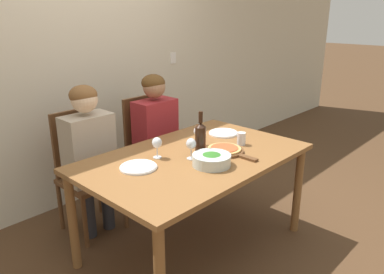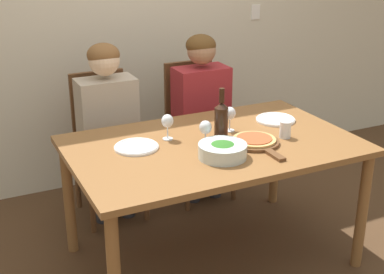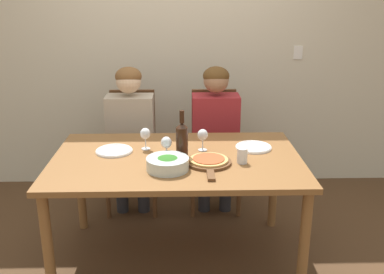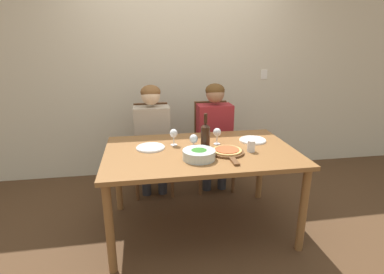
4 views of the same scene
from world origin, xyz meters
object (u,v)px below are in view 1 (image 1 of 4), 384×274
at_px(chair_left, 84,168).
at_px(person_woman, 90,147).
at_px(wine_glass_centre, 191,145).
at_px(chair_right, 149,147).
at_px(wine_bottle, 200,138).
at_px(dinner_plate_left, 138,167).
at_px(dinner_plate_right, 224,133).
at_px(pizza_on_board, 225,150).
at_px(water_tumbler, 241,139).
at_px(person_man, 157,128).
at_px(broccoli_bowl, 212,160).
at_px(wine_glass_left, 157,144).
at_px(wine_glass_right, 198,132).

bearing_deg(chair_left, person_woman, -90.00).
relative_size(person_woman, wine_glass_centre, 8.10).
height_order(chair_right, wine_bottle, wine_bottle).
distance_m(chair_right, dinner_plate_left, 1.09).
xyz_separation_m(dinner_plate_right, pizza_on_board, (-0.33, -0.28, 0.01)).
bearing_deg(water_tumbler, person_man, 96.63).
distance_m(chair_left, dinner_plate_right, 1.19).
bearing_deg(broccoli_bowl, chair_right, 71.36).
height_order(chair_left, dinner_plate_left, chair_left).
bearing_deg(person_woman, dinner_plate_right, -33.51).
bearing_deg(dinner_plate_left, dinner_plate_right, 2.82).
relative_size(person_woman, dinner_plate_left, 4.96).
height_order(broccoli_bowl, wine_glass_centre, wine_glass_centre).
bearing_deg(wine_glass_left, wine_bottle, -36.70).
distance_m(broccoli_bowl, wine_glass_left, 0.40).
relative_size(chair_right, person_woman, 0.81).
bearing_deg(wine_glass_centre, pizza_on_board, -19.11).
bearing_deg(wine_bottle, chair_left, 114.79).
relative_size(wine_bottle, wine_glass_centre, 2.13).
bearing_deg(wine_glass_centre, wine_glass_left, 128.12).
xyz_separation_m(dinner_plate_left, pizza_on_board, (0.62, -0.23, 0.01)).
xyz_separation_m(wine_bottle, wine_glass_right, (0.14, 0.15, -0.02)).
relative_size(broccoli_bowl, wine_glass_right, 1.72).
relative_size(person_woman, dinner_plate_right, 4.96).
distance_m(pizza_on_board, wine_glass_left, 0.51).
distance_m(chair_left, person_man, 0.74).
distance_m(dinner_plate_left, wine_glass_left, 0.23).
distance_m(person_woman, wine_bottle, 0.90).
bearing_deg(chair_right, person_woman, -170.33).
height_order(chair_left, broccoli_bowl, chair_left).
bearing_deg(wine_glass_centre, person_man, 64.43).
height_order(chair_left, chair_right, same).
height_order(dinner_plate_left, wine_glass_left, wine_glass_left).
relative_size(chair_right, wine_glass_left, 6.57).
height_order(dinner_plate_left, pizza_on_board, pizza_on_board).
bearing_deg(wine_glass_centre, water_tumbler, -9.52).
xyz_separation_m(wine_bottle, dinner_plate_left, (-0.46, 0.14, -0.12)).
relative_size(wine_glass_centre, water_tumbler, 1.53).
relative_size(person_man, broccoli_bowl, 4.71).
relative_size(person_woman, wine_glass_left, 8.10).
distance_m(wine_bottle, broccoli_bowl, 0.22).
bearing_deg(wine_glass_centre, wine_glass_right, 32.32).
xyz_separation_m(chair_right, wine_bottle, (-0.28, -0.90, 0.37)).
height_order(chair_right, water_tumbler, chair_right).
xyz_separation_m(dinner_plate_right, water_tumbler, (-0.11, -0.27, 0.04)).
distance_m(person_man, pizza_on_board, 0.89).
xyz_separation_m(person_woman, wine_bottle, (0.42, -0.78, 0.16)).
distance_m(chair_right, pizza_on_board, 1.04).
distance_m(broccoli_bowl, water_tumbler, 0.48).
height_order(person_man, pizza_on_board, person_man).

